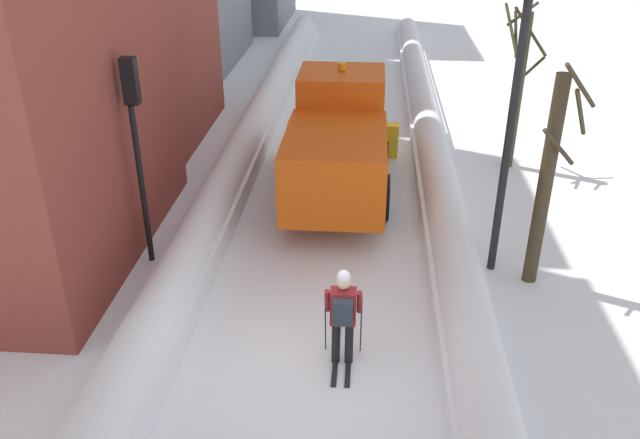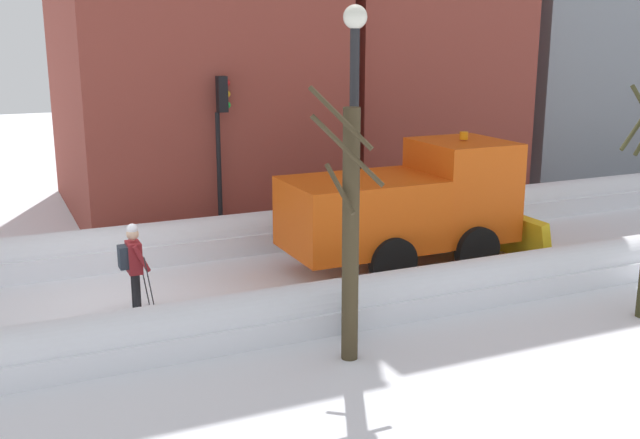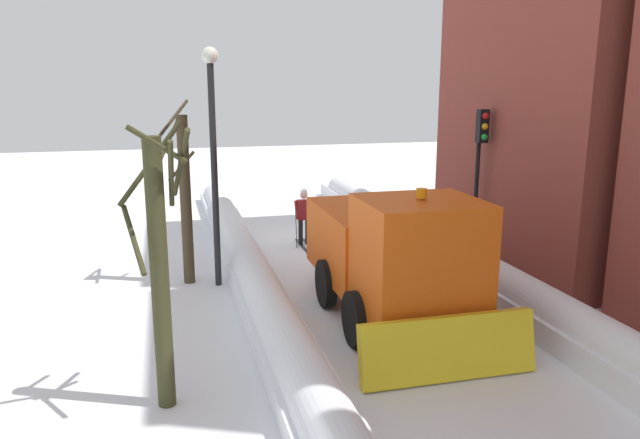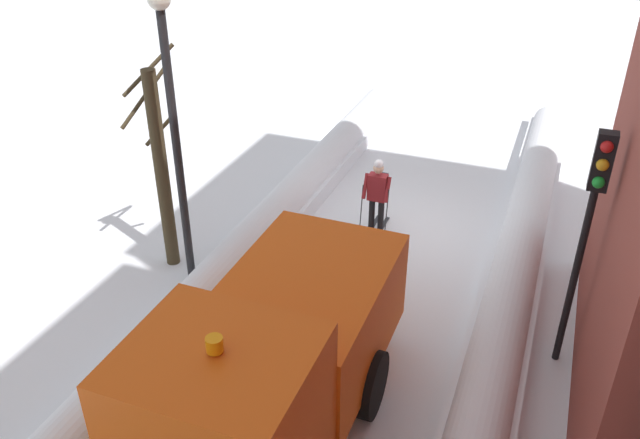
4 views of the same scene
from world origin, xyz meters
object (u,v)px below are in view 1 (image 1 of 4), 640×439
Objects in this scene: plow_truck at (338,143)px; bare_tree_near at (547,180)px; bare_tree_mid at (518,87)px; skier at (343,313)px; traffic_light_pole at (135,123)px; street_lamp at (514,100)px.

plow_truck is 1.30× the size of bare_tree_near.
plow_truck is at bearing -152.68° from bare_tree_mid.
bare_tree_mid is (4.29, 8.95, 1.30)m from skier.
traffic_light_pole is 0.74× the size of street_lamp.
bare_tree_mid is at bearing 64.37° from skier.
traffic_light_pole reaches higher than plow_truck.
traffic_light_pole is 0.97× the size of bare_tree_mid.
bare_tree_mid is at bearing 27.32° from plow_truck.
street_lamp is at bearing 149.97° from bare_tree_near.
plow_truck is 5.18m from street_lamp.
traffic_light_pole is 0.94× the size of bare_tree_near.
street_lamp is at bearing -103.03° from bare_tree_mid.
traffic_light_pole is (-3.82, -3.37, 1.55)m from plow_truck.
skier is at bearing -142.37° from bare_tree_near.
traffic_light_pole is 7.98m from bare_tree_near.
traffic_light_pole is 7.24m from street_lamp.
plow_truck is 3.31× the size of skier.
skier is 0.31× the size of street_lamp.
bare_tree_near reaches higher than plow_truck.
plow_truck is 1.39× the size of traffic_light_pole.
plow_truck is 6.55m from skier.
bare_tree_near is at bearing -41.65° from plow_truck.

